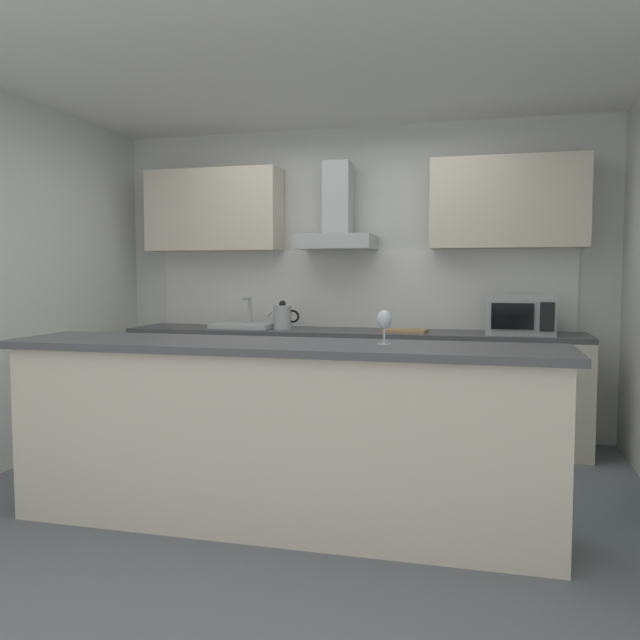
{
  "coord_description": "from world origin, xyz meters",
  "views": [
    {
      "loc": [
        1.09,
        -3.78,
        1.36
      ],
      "look_at": [
        0.01,
        0.42,
        1.05
      ],
      "focal_mm": 36.45,
      "sensor_mm": 36.0,
      "label": 1
    }
  ],
  "objects_px": {
    "sink": "(245,325)",
    "microwave": "(520,315)",
    "kettle": "(283,317)",
    "wine_glass": "(384,321)",
    "refrigerator": "(200,382)",
    "range_hood": "(337,222)",
    "chopping_board": "(405,331)",
    "oven": "(333,384)"
  },
  "relations": [
    {
      "from": "sink",
      "to": "microwave",
      "type": "bearing_deg",
      "value": -1.0
    },
    {
      "from": "kettle",
      "to": "wine_glass",
      "type": "distance_m",
      "value": 2.14
    },
    {
      "from": "refrigerator",
      "to": "wine_glass",
      "type": "xyz_separation_m",
      "value": [
        1.89,
        -1.85,
        0.7
      ]
    },
    {
      "from": "microwave",
      "to": "kettle",
      "type": "distance_m",
      "value": 1.88
    },
    {
      "from": "range_hood",
      "to": "wine_glass",
      "type": "height_order",
      "value": "range_hood"
    },
    {
      "from": "refrigerator",
      "to": "kettle",
      "type": "relative_size",
      "value": 2.94
    },
    {
      "from": "kettle",
      "to": "range_hood",
      "type": "height_order",
      "value": "range_hood"
    },
    {
      "from": "microwave",
      "to": "sink",
      "type": "height_order",
      "value": "microwave"
    },
    {
      "from": "refrigerator",
      "to": "microwave",
      "type": "relative_size",
      "value": 1.7
    },
    {
      "from": "microwave",
      "to": "range_hood",
      "type": "bearing_deg",
      "value": 173.82
    },
    {
      "from": "refrigerator",
      "to": "wine_glass",
      "type": "height_order",
      "value": "wine_glass"
    },
    {
      "from": "chopping_board",
      "to": "refrigerator",
      "type": "bearing_deg",
      "value": 179.32
    },
    {
      "from": "oven",
      "to": "range_hood",
      "type": "xyz_separation_m",
      "value": [
        -0.0,
        0.13,
        1.33
      ]
    },
    {
      "from": "chopping_board",
      "to": "kettle",
      "type": "bearing_deg",
      "value": -179.43
    },
    {
      "from": "microwave",
      "to": "wine_glass",
      "type": "xyz_separation_m",
      "value": [
        -0.75,
        -1.83,
        0.07
      ]
    },
    {
      "from": "oven",
      "to": "microwave",
      "type": "xyz_separation_m",
      "value": [
        1.45,
        -0.03,
        0.59
      ]
    },
    {
      "from": "wine_glass",
      "to": "chopping_board",
      "type": "distance_m",
      "value": 1.85
    },
    {
      "from": "chopping_board",
      "to": "wine_glass",
      "type": "bearing_deg",
      "value": -86.37
    },
    {
      "from": "microwave",
      "to": "oven",
      "type": "bearing_deg",
      "value": 178.9
    },
    {
      "from": "range_hood",
      "to": "kettle",
      "type": "bearing_deg",
      "value": -158.88
    },
    {
      "from": "oven",
      "to": "wine_glass",
      "type": "relative_size",
      "value": 4.5
    },
    {
      "from": "refrigerator",
      "to": "microwave",
      "type": "bearing_deg",
      "value": -0.55
    },
    {
      "from": "oven",
      "to": "kettle",
      "type": "bearing_deg",
      "value": -175.44
    },
    {
      "from": "oven",
      "to": "kettle",
      "type": "relative_size",
      "value": 2.77
    },
    {
      "from": "kettle",
      "to": "chopping_board",
      "type": "relative_size",
      "value": 0.85
    },
    {
      "from": "oven",
      "to": "refrigerator",
      "type": "relative_size",
      "value": 0.94
    },
    {
      "from": "kettle",
      "to": "chopping_board",
      "type": "height_order",
      "value": "kettle"
    },
    {
      "from": "sink",
      "to": "chopping_board",
      "type": "xyz_separation_m",
      "value": [
        1.36,
        -0.03,
        -0.02
      ]
    },
    {
      "from": "oven",
      "to": "kettle",
      "type": "height_order",
      "value": "kettle"
    },
    {
      "from": "range_hood",
      "to": "chopping_board",
      "type": "relative_size",
      "value": 2.12
    },
    {
      "from": "wine_glass",
      "to": "chopping_board",
      "type": "xyz_separation_m",
      "value": [
        -0.12,
        1.83,
        -0.21
      ]
    },
    {
      "from": "range_hood",
      "to": "oven",
      "type": "bearing_deg",
      "value": -90.0
    },
    {
      "from": "oven",
      "to": "chopping_board",
      "type": "distance_m",
      "value": 0.74
    },
    {
      "from": "oven",
      "to": "wine_glass",
      "type": "xyz_separation_m",
      "value": [
        0.7,
        -1.85,
        0.66
      ]
    },
    {
      "from": "oven",
      "to": "sink",
      "type": "height_order",
      "value": "sink"
    },
    {
      "from": "oven",
      "to": "chopping_board",
      "type": "bearing_deg",
      "value": -2.31
    },
    {
      "from": "range_hood",
      "to": "wine_glass",
      "type": "relative_size",
      "value": 4.05
    },
    {
      "from": "kettle",
      "to": "wine_glass",
      "type": "height_order",
      "value": "wine_glass"
    },
    {
      "from": "range_hood",
      "to": "chopping_board",
      "type": "bearing_deg",
      "value": -14.61
    },
    {
      "from": "microwave",
      "to": "kettle",
      "type": "xyz_separation_m",
      "value": [
        -1.88,
        -0.01,
        -0.04
      ]
    },
    {
      "from": "sink",
      "to": "wine_glass",
      "type": "height_order",
      "value": "wine_glass"
    },
    {
      "from": "refrigerator",
      "to": "range_hood",
      "type": "height_order",
      "value": "range_hood"
    }
  ]
}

